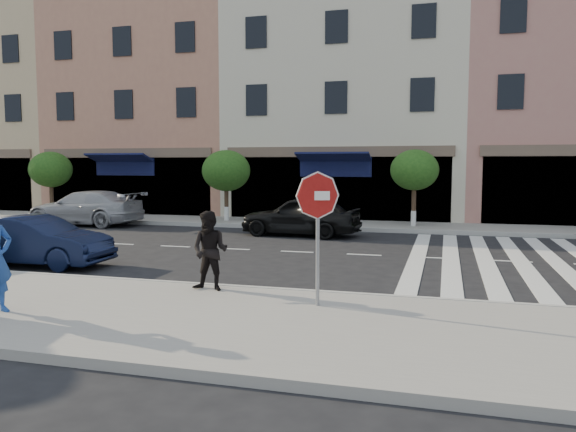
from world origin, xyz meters
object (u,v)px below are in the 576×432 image
(car_far_left, at_px, (85,208))
(walker, at_px, (210,251))
(car_far_mid, at_px, (301,216))
(car_near_mid, at_px, (36,241))
(stop_sign, at_px, (318,208))

(car_far_left, bearing_deg, walker, 45.57)
(walker, xyz_separation_m, car_far_mid, (-0.68, 9.69, -0.19))
(car_near_mid, relative_size, car_far_left, 0.77)
(stop_sign, xyz_separation_m, walker, (-2.28, 0.62, -0.93))
(stop_sign, relative_size, car_far_mid, 0.54)
(car_far_left, bearing_deg, stop_sign, 49.60)
(stop_sign, height_order, car_far_left, stop_sign)
(stop_sign, distance_m, car_far_mid, 10.78)
(walker, height_order, car_far_left, walker)
(stop_sign, xyz_separation_m, car_far_left, (-12.74, 11.27, -1.12))
(car_far_mid, bearing_deg, walker, 8.25)
(stop_sign, bearing_deg, walker, 147.88)
(walker, bearing_deg, stop_sign, -13.98)
(car_far_left, xyz_separation_m, car_far_mid, (9.78, -0.96, -0.00))
(car_near_mid, height_order, car_far_mid, car_far_mid)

